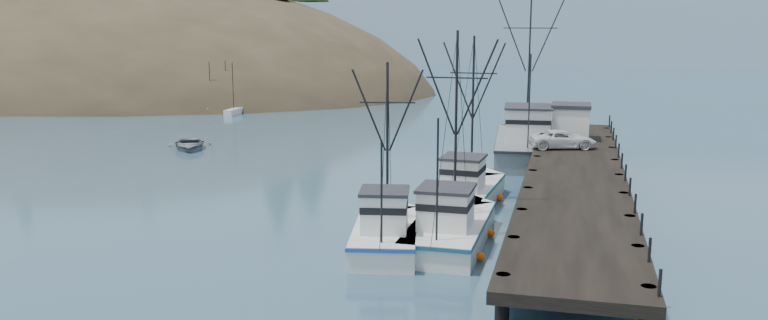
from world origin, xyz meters
TOP-DOWN VIEW (x-y plane):
  - ground at (0.00, 0.00)m, footprint 400.00×400.00m
  - pier at (14.00, 16.00)m, footprint 6.00×44.00m
  - headland at (-74.95, 78.61)m, footprint 134.80×78.00m
  - distant_ridge at (10.00, 170.00)m, footprint 360.00×40.00m
  - distant_ridge_far at (-40.00, 185.00)m, footprint 180.00×25.00m
  - moored_sailboats at (-32.08, 55.17)m, footprint 20.50×17.84m
  - trawler_near at (7.81, 5.96)m, footprint 3.75×10.98m
  - trawler_mid at (4.76, 4.36)m, footprint 4.56×9.55m
  - trawler_far at (7.53, 14.26)m, footprint 4.02×10.39m
  - work_vessel at (10.08, 30.98)m, footprint 6.02×16.81m
  - pier_shed at (13.54, 29.20)m, footprint 3.00×3.20m
  - pickup_truck at (13.03, 24.67)m, footprint 5.26×3.49m
  - motorboat at (-19.18, 27.92)m, footprint 5.95×6.63m

SIDE VIEW (x-z plane):
  - headland at x=-74.95m, z-range -30.05..20.95m
  - ground at x=0.00m, z-range 0.00..0.00m
  - distant_ridge at x=10.00m, z-range -13.00..13.00m
  - distant_ridge_far at x=-40.00m, z-range -9.00..9.00m
  - motorboat at x=-19.18m, z-range -0.57..0.57m
  - moored_sailboats at x=-32.08m, z-range -2.84..3.51m
  - trawler_mid at x=4.76m, z-range -4.01..5.64m
  - trawler_near at x=7.81m, z-range -4.78..6.42m
  - trawler_far at x=7.53m, z-range -4.54..6.18m
  - work_vessel at x=10.08m, z-range -5.70..8.16m
  - pier at x=14.00m, z-range 0.69..2.69m
  - pickup_truck at x=13.03m, z-range 2.00..3.34m
  - pier_shed at x=13.54m, z-range 2.02..4.82m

